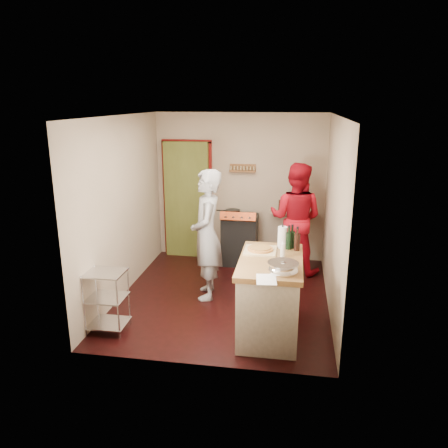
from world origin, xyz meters
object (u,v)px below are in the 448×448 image
(stove, at_px, (240,239))
(wire_shelving, at_px, (107,298))
(person_red, at_px, (296,218))
(island, at_px, (270,294))
(person_stripe, at_px, (207,235))

(stove, bearing_deg, wire_shelving, -116.85)
(person_red, bearing_deg, island, 97.88)
(stove, xyz_separation_m, wire_shelving, (-1.33, -2.62, -0.01))
(person_stripe, relative_size, person_red, 1.02)
(stove, bearing_deg, person_red, -13.22)
(stove, distance_m, person_red, 1.09)
(island, relative_size, person_stripe, 0.76)
(wire_shelving, bearing_deg, island, 8.55)
(person_stripe, distance_m, person_red, 1.74)
(stove, bearing_deg, island, -73.88)
(person_stripe, bearing_deg, person_red, 123.12)
(wire_shelving, xyz_separation_m, person_stripe, (1.03, 1.20, 0.50))
(island, bearing_deg, stove, 106.12)
(stove, bearing_deg, person_stripe, -101.82)
(person_stripe, xyz_separation_m, person_red, (1.25, 1.20, -0.02))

